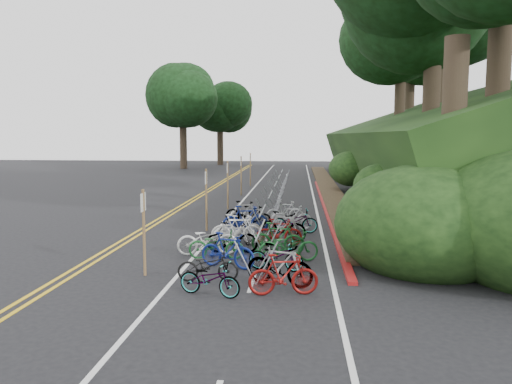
{
  "coord_description": "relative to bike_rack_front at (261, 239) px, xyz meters",
  "views": [
    {
      "loc": [
        4.3,
        -14.55,
        3.83
      ],
      "look_at": [
        2.38,
        7.55,
        1.3
      ],
      "focal_mm": 35.0,
      "sensor_mm": 36.0,
      "label": 1
    }
  ],
  "objects": [
    {
      "name": "bike_front",
      "position": [
        -1.84,
        1.58,
        -0.36
      ],
      "size": [
        1.14,
        2.05,
        1.02
      ],
      "primitive_type": "imported",
      "rotation": [
        0.0,
        0.0,
        1.82
      ],
      "color": "beige",
      "rests_on": "ground"
    },
    {
      "name": "bike_valet",
      "position": [
        -0.2,
        2.48,
        -0.38
      ],
      "size": [
        3.12,
        11.89,
        1.1
      ],
      "color": "slate",
      "rests_on": "ground"
    },
    {
      "name": "tree_cluster",
      "position": [
        6.54,
        22.63,
        11.28
      ],
      "size": [
        33.08,
        54.57,
        19.52
      ],
      "color": "#2D2319",
      "rests_on": "ground"
    },
    {
      "name": "bike_racks_rest",
      "position": [
        -0.22,
        13.6,
        -0.02
      ],
      "size": [
        1.14,
        23.0,
        1.17
      ],
      "color": "gray",
      "rests_on": "ground"
    },
    {
      "name": "signpost_near",
      "position": [
        -3.12,
        -0.93,
        0.49
      ],
      "size": [
        0.08,
        0.4,
        2.38
      ],
      "color": "brown",
      "rests_on": "ground"
    },
    {
      "name": "embankment",
      "position": [
        9.74,
        19.63,
        1.69
      ],
      "size": [
        14.3,
        48.14,
        9.11
      ],
      "color": "black",
      "rests_on": "ground"
    },
    {
      "name": "bike_rack_front",
      "position": [
        0.0,
        0.0,
        0.0
      ],
      "size": [
        1.15,
        3.29,
        1.18
      ],
      "color": "gray",
      "rests_on": "ground"
    },
    {
      "name": "signposts_rest",
      "position": [
        -2.62,
        14.6,
        0.56
      ],
      "size": [
        0.08,
        18.4,
        2.5
      ],
      "color": "brown",
      "rests_on": "ground"
    },
    {
      "name": "red_curb",
      "position": [
        2.48,
        12.6,
        -0.82
      ],
      "size": [
        0.25,
        28.0,
        0.1
      ],
      "primitive_type": "cube",
      "color": "maroon",
      "rests_on": "ground"
    },
    {
      "name": "road_markings",
      "position": [
        -2.59,
        10.69,
        -0.87
      ],
      "size": [
        7.47,
        80.0,
        0.01
      ],
      "color": "gold",
      "rests_on": "ground"
    },
    {
      "name": "ground",
      "position": [
        -3.22,
        0.6,
        -0.87
      ],
      "size": [
        120.0,
        120.0,
        0.0
      ],
      "primitive_type": "plane",
      "color": "black",
      "rests_on": "ground"
    }
  ]
}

